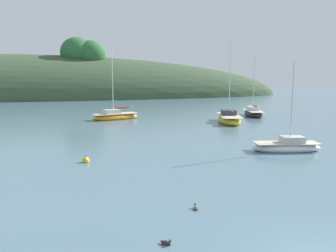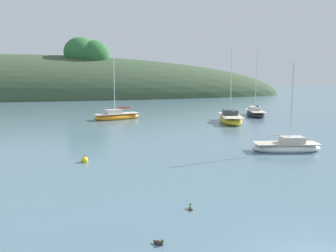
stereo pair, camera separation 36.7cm
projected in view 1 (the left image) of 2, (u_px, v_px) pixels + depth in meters
far_shoreline_hill at (16, 97)px, 88.13m from camera, size 150.00×36.00×26.68m
sailboat_navy_dinghy at (287, 146)px, 24.09m from camera, size 5.20×2.64×6.47m
sailboat_yellow_far at (115, 116)px, 42.25m from camera, size 6.42×3.95×8.93m
sailboat_blue_center at (253, 113)px, 46.05m from camera, size 3.63×6.49×8.80m
sailboat_black_sloop at (229, 119)px, 39.36m from camera, size 4.25×7.57×9.57m
mooring_buoy_inner at (86, 160)px, 20.83m from camera, size 0.44×0.44×0.54m
duck_lone_right at (166, 243)px, 10.59m from camera, size 0.37×0.36×0.24m
duck_lone_left at (196, 208)px, 13.42m from camera, size 0.21×0.43×0.24m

